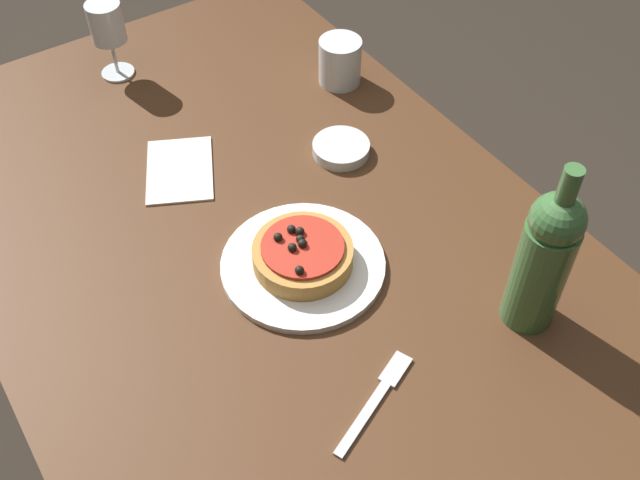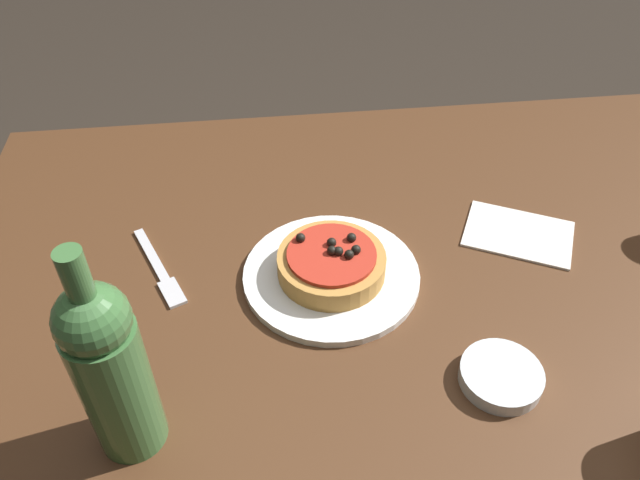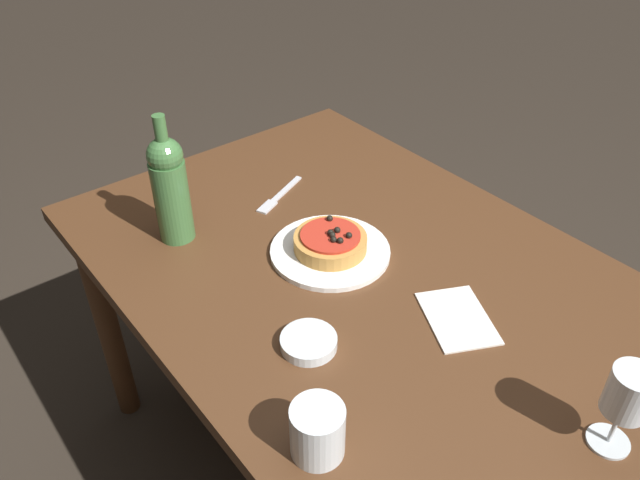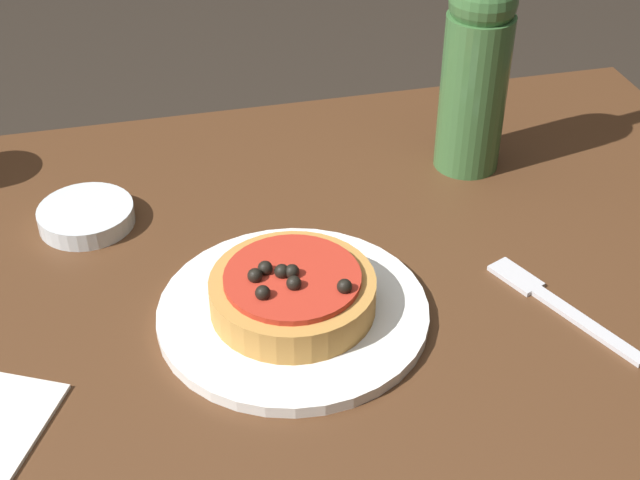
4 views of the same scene
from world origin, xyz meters
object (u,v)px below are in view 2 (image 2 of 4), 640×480
object	(u,v)px
pizza	(332,263)
wine_bottle	(110,368)
side_bowl	(501,376)
fork	(160,271)
dining_table	(400,302)
dinner_plate	(331,275)

from	to	relation	value
pizza	wine_bottle	world-z (taller)	wine_bottle
side_bowl	fork	world-z (taller)	side_bowl
side_bowl	wine_bottle	bearing A→B (deg)	-177.21
pizza	side_bowl	bearing A→B (deg)	-47.51
pizza	side_bowl	xyz separation A→B (m)	(0.19, -0.20, -0.02)
dining_table	dinner_plate	size ratio (longest dim) A/B	5.28
dining_table	wine_bottle	xyz separation A→B (m)	(-0.37, -0.24, 0.21)
fork	dinner_plate	bearing A→B (deg)	57.20
pizza	wine_bottle	bearing A→B (deg)	-139.19
dining_table	wine_bottle	size ratio (longest dim) A/B	4.65
pizza	side_bowl	world-z (taller)	pizza
pizza	wine_bottle	distance (m)	0.36
side_bowl	dinner_plate	bearing A→B (deg)	132.54
wine_bottle	fork	size ratio (longest dim) A/B	1.68
dining_table	dinner_plate	distance (m)	0.15
side_bowl	fork	distance (m)	0.50
dining_table	fork	bearing A→B (deg)	176.17
side_bowl	fork	xyz separation A→B (m)	(-0.44, 0.24, -0.01)
dinner_plate	pizza	distance (m)	0.03
dining_table	fork	size ratio (longest dim) A/B	7.80
pizza	wine_bottle	xyz separation A→B (m)	(-0.26, -0.22, 0.10)
wine_bottle	fork	world-z (taller)	wine_bottle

